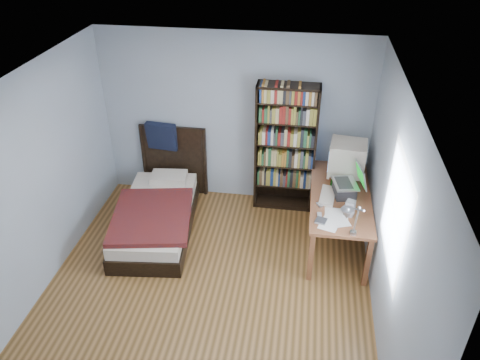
{
  "coord_description": "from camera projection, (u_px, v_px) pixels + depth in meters",
  "views": [
    {
      "loc": [
        0.98,
        -3.85,
        4.02
      ],
      "look_at": [
        0.26,
        0.92,
        1.01
      ],
      "focal_mm": 35.0,
      "sensor_mm": 36.0,
      "label": 1
    }
  ],
  "objects": [
    {
      "name": "bookshelf",
      "position": [
        285.0,
        149.0,
        6.52
      ],
      "size": [
        0.84,
        0.3,
        1.87
      ],
      "color": "black",
      "rests_on": "floor"
    },
    {
      "name": "phone_silver",
      "position": [
        320.0,
        205.0,
        5.71
      ],
      "size": [
        0.09,
        0.11,
        0.02
      ],
      "primitive_type": "cube",
      "rotation": [
        0.0,
        0.0,
        0.45
      ],
      "color": "#AFAFB3",
      "rests_on": "desk"
    },
    {
      "name": "soda_can",
      "position": [
        333.0,
        182.0,
        6.05
      ],
      "size": [
        0.07,
        0.07,
        0.12
      ],
      "primitive_type": "cylinder",
      "color": "#07370A",
      "rests_on": "desk"
    },
    {
      "name": "crt_monitor",
      "position": [
        346.0,
        158.0,
        6.11
      ],
      "size": [
        0.5,
        0.46,
        0.53
      ],
      "color": "#C1B5A0",
      "rests_on": "desk"
    },
    {
      "name": "laptop",
      "position": [
        346.0,
        187.0,
        5.84
      ],
      "size": [
        0.43,
        0.42,
        0.45
      ],
      "color": "#2D2D30",
      "rests_on": "desk"
    },
    {
      "name": "bed",
      "position": [
        158.0,
        211.0,
        6.43
      ],
      "size": [
        1.19,
        2.06,
        1.16
      ],
      "color": "black",
      "rests_on": "floor"
    },
    {
      "name": "speaker",
      "position": [
        350.0,
        208.0,
        5.5
      ],
      "size": [
        0.13,
        0.13,
        0.2
      ],
      "primitive_type": "cube",
      "rotation": [
        0.0,
        0.0,
        -0.34
      ],
      "color": "gray",
      "rests_on": "desk"
    },
    {
      "name": "external_drive",
      "position": [
        321.0,
        221.0,
        5.43
      ],
      "size": [
        0.15,
        0.15,
        0.03
      ],
      "primitive_type": "cube",
      "rotation": [
        0.0,
        0.0,
        -0.29
      ],
      "color": "gray",
      "rests_on": "desk"
    },
    {
      "name": "desk",
      "position": [
        337.0,
        195.0,
        6.48
      ],
      "size": [
        0.75,
        1.69,
        0.73
      ],
      "color": "brown",
      "rests_on": "floor"
    },
    {
      "name": "keyboard",
      "position": [
        327.0,
        196.0,
        5.87
      ],
      "size": [
        0.23,
        0.47,
        0.04
      ],
      "primitive_type": "cube",
      "rotation": [
        0.0,
        0.07,
        -0.12
      ],
      "color": "#C0B2A0",
      "rests_on": "desk"
    },
    {
      "name": "desk_lamp",
      "position": [
        349.0,
        216.0,
        4.64
      ],
      "size": [
        0.25,
        0.56,
        0.67
      ],
      "color": "#99999E",
      "rests_on": "desk"
    },
    {
      "name": "room",
      "position": [
        205.0,
        205.0,
        4.82
      ],
      "size": [
        4.2,
        4.24,
        2.5
      ],
      "color": "brown",
      "rests_on": "ground"
    },
    {
      "name": "phone_grey",
      "position": [
        319.0,
        215.0,
        5.53
      ],
      "size": [
        0.06,
        0.1,
        0.02
      ],
      "primitive_type": "cube",
      "rotation": [
        0.0,
        0.0,
        0.05
      ],
      "color": "gray",
      "rests_on": "desk"
    },
    {
      "name": "mouse",
      "position": [
        337.0,
        183.0,
        6.13
      ],
      "size": [
        0.06,
        0.1,
        0.03
      ],
      "primitive_type": "ellipsoid",
      "color": "silver",
      "rests_on": "desk"
    }
  ]
}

